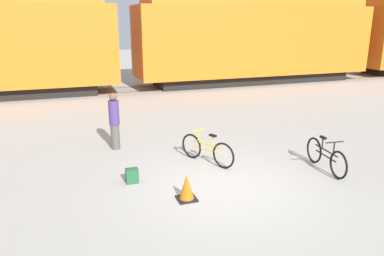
% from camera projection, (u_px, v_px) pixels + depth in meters
% --- Properties ---
extents(ground_plane, '(80.00, 80.00, 0.00)m').
position_uv_depth(ground_plane, '(225.00, 186.00, 8.37)').
color(ground_plane, '#A8A399').
extents(freight_train, '(58.29, 3.11, 5.78)m').
position_uv_depth(freight_train, '(125.00, 31.00, 18.99)').
color(freight_train, black).
rests_on(freight_train, ground_plane).
extents(rail_near, '(70.29, 0.07, 0.01)m').
position_uv_depth(rail_near, '(130.00, 92.00, 19.19)').
color(rail_near, '#4C4238').
rests_on(rail_near, ground_plane).
extents(rail_far, '(70.29, 0.07, 0.01)m').
position_uv_depth(rail_far, '(125.00, 87.00, 20.49)').
color(rail_far, '#4C4238').
rests_on(rail_far, ground_plane).
extents(bicycle_yellow, '(0.88, 1.57, 0.83)m').
position_uv_depth(bicycle_yellow, '(207.00, 150.00, 9.65)').
color(bicycle_yellow, black).
rests_on(bicycle_yellow, ground_plane).
extents(bicycle_black, '(0.46, 1.72, 0.83)m').
position_uv_depth(bicycle_black, '(326.00, 156.00, 9.19)').
color(bicycle_black, black).
rests_on(bicycle_black, ground_plane).
extents(person_in_purple, '(0.29, 0.29, 1.64)m').
position_uv_depth(person_in_purple, '(114.00, 121.00, 10.57)').
color(person_in_purple, '#514C47').
rests_on(person_in_purple, ground_plane).
extents(backpack, '(0.28, 0.20, 0.34)m').
position_uv_depth(backpack, '(132.00, 176.00, 8.52)').
color(backpack, '#235633').
rests_on(backpack, ground_plane).
extents(traffic_cone, '(0.40, 0.40, 0.55)m').
position_uv_depth(traffic_cone, '(187.00, 188.00, 7.70)').
color(traffic_cone, black).
rests_on(traffic_cone, ground_plane).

